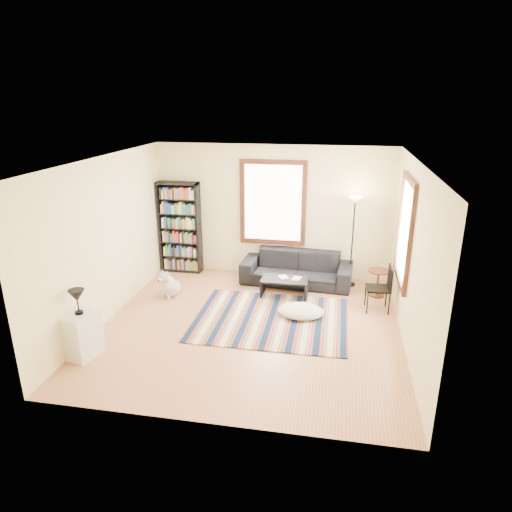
% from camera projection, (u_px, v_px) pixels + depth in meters
% --- Properties ---
extents(floor, '(5.00, 5.00, 0.10)m').
position_uv_depth(floor, '(251.00, 329.00, 7.81)').
color(floor, tan).
rests_on(floor, ground).
extents(ceiling, '(5.00, 5.00, 0.10)m').
position_uv_depth(ceiling, '(250.00, 157.00, 6.85)').
color(ceiling, white).
rests_on(ceiling, floor).
extents(wall_back, '(5.00, 0.10, 2.80)m').
position_uv_depth(wall_back, '(273.00, 211.00, 9.69)').
color(wall_back, beige).
rests_on(wall_back, floor).
extents(wall_front, '(5.00, 0.10, 2.80)m').
position_uv_depth(wall_front, '(206.00, 321.00, 4.96)').
color(wall_front, beige).
rests_on(wall_front, floor).
extents(wall_left, '(0.10, 5.00, 2.80)m').
position_uv_depth(wall_left, '(104.00, 240.00, 7.76)').
color(wall_left, beige).
rests_on(wall_left, floor).
extents(wall_right, '(0.10, 5.00, 2.80)m').
position_uv_depth(wall_right, '(416.00, 258.00, 6.90)').
color(wall_right, beige).
rests_on(wall_right, floor).
extents(window_back, '(1.20, 0.06, 1.60)m').
position_uv_depth(window_back, '(273.00, 203.00, 9.55)').
color(window_back, white).
rests_on(window_back, wall_back).
extents(window_right, '(0.06, 1.20, 1.60)m').
position_uv_depth(window_right, '(405.00, 231.00, 7.59)').
color(window_right, white).
rests_on(window_right, wall_right).
extents(rug, '(2.67, 2.14, 0.02)m').
position_uv_depth(rug, '(271.00, 319.00, 8.02)').
color(rug, '#0B1E39').
rests_on(rug, floor).
extents(sofa, '(2.32, 1.04, 0.66)m').
position_uv_depth(sofa, '(296.00, 268.00, 9.49)').
color(sofa, black).
rests_on(sofa, floor).
extents(bookshelf, '(0.90, 0.30, 2.00)m').
position_uv_depth(bookshelf, '(180.00, 228.00, 9.96)').
color(bookshelf, black).
rests_on(bookshelf, floor).
extents(coffee_table, '(1.01, 0.74, 0.36)m').
position_uv_depth(coffee_table, '(284.00, 287.00, 8.93)').
color(coffee_table, black).
rests_on(coffee_table, floor).
extents(book_a, '(0.27, 0.25, 0.02)m').
position_uv_depth(book_a, '(280.00, 278.00, 8.88)').
color(book_a, beige).
rests_on(book_a, coffee_table).
extents(book_b, '(0.21, 0.25, 0.02)m').
position_uv_depth(book_b, '(293.00, 278.00, 8.89)').
color(book_b, beige).
rests_on(book_b, coffee_table).
extents(floor_cushion, '(0.82, 0.61, 0.20)m').
position_uv_depth(floor_cushion, '(301.00, 311.00, 8.11)').
color(floor_cushion, beige).
rests_on(floor_cushion, floor).
extents(floor_lamp, '(0.36, 0.36, 1.86)m').
position_uv_depth(floor_lamp, '(352.00, 242.00, 9.20)').
color(floor_lamp, black).
rests_on(floor_lamp, floor).
extents(side_table, '(0.47, 0.47, 0.54)m').
position_uv_depth(side_table, '(378.00, 283.00, 8.89)').
color(side_table, '#451911').
rests_on(side_table, floor).
extents(folding_chair, '(0.44, 0.42, 0.86)m').
position_uv_depth(folding_chair, '(378.00, 288.00, 8.25)').
color(folding_chair, black).
rests_on(folding_chair, floor).
extents(white_cabinet, '(0.48, 0.57, 0.70)m').
position_uv_depth(white_cabinet, '(82.00, 335.00, 6.80)').
color(white_cabinet, silver).
rests_on(white_cabinet, floor).
extents(table_lamp, '(0.28, 0.28, 0.38)m').
position_uv_depth(table_lamp, '(78.00, 302.00, 6.62)').
color(table_lamp, black).
rests_on(table_lamp, white_cabinet).
extents(dog, '(0.57, 0.66, 0.56)m').
position_uv_depth(dog, '(171.00, 282.00, 8.90)').
color(dog, silver).
rests_on(dog, floor).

